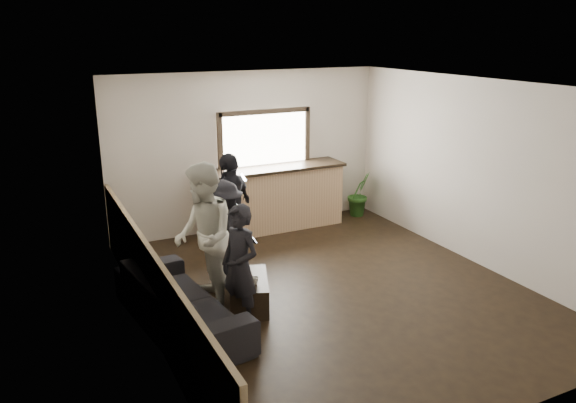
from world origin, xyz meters
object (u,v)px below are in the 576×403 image
cup_a (241,269)px  person_a (240,266)px  bar_counter (271,195)px  coffee_table (249,292)px  potted_plant (359,194)px  cup_b (255,281)px  person_b (204,237)px  person_c (224,233)px  person_d (231,209)px  sofa (180,301)px

cup_a → person_a: (-0.24, -0.60, 0.32)m
bar_counter → cup_a: bar_counter is taller
coffee_table → cup_a: size_ratio=6.71×
coffee_table → potted_plant: potted_plant is taller
cup_b → person_a: person_a is taller
person_b → person_c: person_b is taller
person_a → person_b: 0.74m
cup_a → person_a: size_ratio=0.09×
cup_a → person_d: person_d is taller
bar_counter → person_c: bearing=-130.4°
cup_a → potted_plant: potted_plant is taller
coffee_table → person_d: size_ratio=0.50×
person_c → coffee_table: bearing=8.7°
coffee_table → potted_plant: (3.35, 2.55, 0.24)m
sofa → coffee_table: bearing=-90.1°
coffee_table → person_b: person_b is taller
person_a → person_d: size_ratio=0.88×
sofa → cup_b: 0.95m
coffee_table → sofa: bearing=-172.4°
bar_counter → person_d: 1.65m
sofa → person_b: size_ratio=1.20×
coffee_table → person_d: (0.33, 1.46, 0.67)m
person_c → person_b: bearing=-35.3°
person_c → sofa: bearing=-38.6°
bar_counter → person_c: (-1.54, -1.81, 0.11)m
person_a → person_d: (0.59, 1.86, 0.10)m
person_b → person_c: bearing=148.8°
coffee_table → potted_plant: 4.22m
cup_a → person_b: size_ratio=0.07×
sofa → person_d: (1.26, 1.59, 0.53)m
cup_b → person_c: (-0.04, 0.97, 0.32)m
cup_b → person_b: 0.85m
cup_b → person_c: 1.03m
person_a → person_d: bearing=140.8°
sofa → person_a: person_a is taller
person_b → person_c: 0.71m
sofa → potted_plant: 5.05m
bar_counter → person_d: (-1.17, -1.13, 0.22)m
potted_plant → person_b: (-3.84, -2.27, 0.52)m
bar_counter → cup_b: bearing=-118.2°
potted_plant → person_b: bearing=-149.3°
potted_plant → bar_counter: bearing=178.6°
cup_b → sofa: bearing=176.2°
person_c → person_d: size_ratio=0.87×
cup_a → sofa: bearing=-160.4°
person_c → person_d: 0.77m
cup_b → coffee_table: bearing=92.5°
cup_a → person_b: 0.70m
potted_plant → coffee_table: bearing=-142.7°
person_b → person_d: 1.44m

